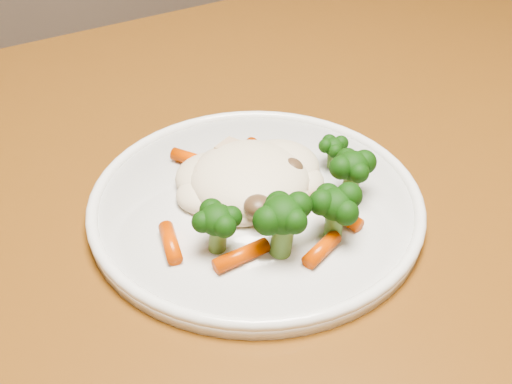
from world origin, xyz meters
TOP-DOWN VIEW (x-y plane):
  - dining_table at (-0.22, -0.30)m, footprint 1.24×0.92m
  - plate at (-0.32, -0.37)m, footprint 0.28×0.28m
  - meal at (-0.31, -0.38)m, footprint 0.19×0.19m

SIDE VIEW (x-z plane):
  - dining_table at x=-0.22m, z-range 0.27..1.02m
  - plate at x=-0.32m, z-range 0.75..0.76m
  - meal at x=-0.31m, z-range 0.76..0.81m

